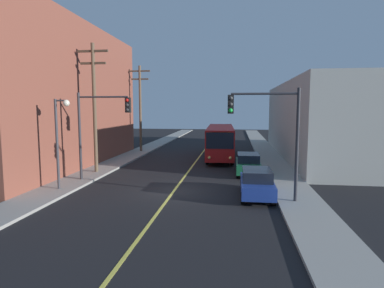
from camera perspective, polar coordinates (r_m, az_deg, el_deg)
name	(u,v)px	position (r m, az deg, el deg)	size (l,w,h in m)	color
ground_plane	(174,191)	(20.57, -3.13, -8.11)	(120.00, 120.00, 0.00)	black
sidewalk_left	(118,161)	(31.95, -12.65, -2.95)	(2.50, 90.00, 0.15)	gray
sidewalk_right	(275,165)	(30.22, 14.18, -3.52)	(2.50, 90.00, 0.15)	gray
lane_stripe_center	(200,156)	(35.15, 1.39, -2.09)	(0.16, 60.00, 0.01)	#D8CC4C
building_left_brick	(38,97)	(32.06, -25.16, 7.47)	(10.00, 22.67, 12.22)	brown
building_right_warehouse	(341,121)	(37.09, 24.48, 3.71)	(12.00, 25.97, 7.64)	#B2B2A8
city_bus	(220,140)	(33.90, 4.94, 0.67)	(3.00, 12.23, 3.20)	maroon
parked_car_blue	(257,183)	(19.32, 11.17, -6.60)	(1.83, 4.41, 1.62)	navy
parked_car_green	(248,164)	(25.69, 9.72, -3.38)	(1.83, 4.40, 1.62)	#196038
utility_pole_near	(94,102)	(26.47, -16.59, 7.00)	(2.40, 0.28, 9.83)	brown
utility_pole_mid	(140,104)	(38.38, -8.97, 6.79)	(2.40, 0.28, 9.73)	brown
traffic_signal_left_corner	(101,120)	(23.27, -15.59, 4.06)	(3.75, 0.48, 6.00)	#2D2D33
traffic_signal_right_corner	(268,123)	(17.83, 13.02, 3.53)	(3.75, 0.48, 6.00)	#2D2D33
street_lamp_left	(60,131)	(21.44, -21.94, 2.17)	(0.98, 0.40, 5.50)	#38383D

